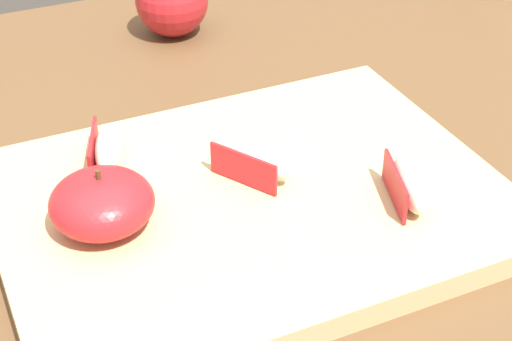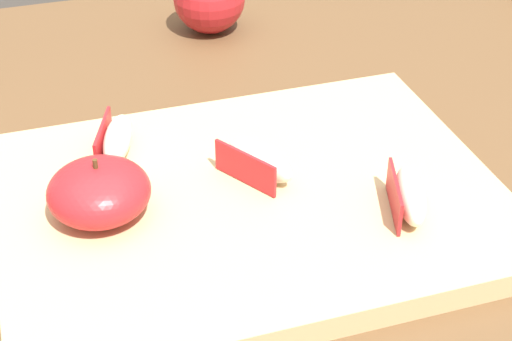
{
  "view_description": "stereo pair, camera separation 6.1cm",
  "coord_description": "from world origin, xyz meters",
  "px_view_note": "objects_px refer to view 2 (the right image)",
  "views": [
    {
      "loc": [
        -0.21,
        -0.46,
        1.12
      ],
      "look_at": [
        0.0,
        -0.0,
        0.77
      ],
      "focal_mm": 57.17,
      "sensor_mm": 36.0,
      "label": 1
    },
    {
      "loc": [
        -0.15,
        -0.48,
        1.12
      ],
      "look_at": [
        0.0,
        -0.0,
        0.77
      ],
      "focal_mm": 57.17,
      "sensor_mm": 36.0,
      "label": 2
    }
  ],
  "objects_px": {
    "apple_wedge_near_knife": "(116,140)",
    "apple_wedge_middle": "(409,196)",
    "cutting_board": "(256,202)",
    "apple_half_skin_up": "(99,192)",
    "apple_wedge_left": "(258,161)"
  },
  "relations": [
    {
      "from": "cutting_board",
      "to": "apple_wedge_near_knife",
      "type": "bearing_deg",
      "value": 137.49
    },
    {
      "from": "apple_wedge_left",
      "to": "apple_wedge_near_knife",
      "type": "bearing_deg",
      "value": 147.07
    },
    {
      "from": "apple_wedge_left",
      "to": "apple_wedge_middle",
      "type": "bearing_deg",
      "value": -39.95
    },
    {
      "from": "apple_wedge_left",
      "to": "apple_wedge_middle",
      "type": "relative_size",
      "value": 0.97
    },
    {
      "from": "cutting_board",
      "to": "apple_half_skin_up",
      "type": "height_order",
      "value": "apple_half_skin_up"
    },
    {
      "from": "apple_half_skin_up",
      "to": "apple_wedge_middle",
      "type": "bearing_deg",
      "value": -16.67
    },
    {
      "from": "cutting_board",
      "to": "apple_wedge_middle",
      "type": "distance_m",
      "value": 0.12
    },
    {
      "from": "apple_half_skin_up",
      "to": "apple_wedge_middle",
      "type": "distance_m",
      "value": 0.23
    },
    {
      "from": "apple_wedge_near_knife",
      "to": "apple_wedge_left",
      "type": "bearing_deg",
      "value": -32.93
    },
    {
      "from": "cutting_board",
      "to": "apple_wedge_left",
      "type": "distance_m",
      "value": 0.03
    },
    {
      "from": "apple_wedge_near_knife",
      "to": "apple_wedge_middle",
      "type": "bearing_deg",
      "value": -36.43
    },
    {
      "from": "apple_wedge_left",
      "to": "apple_wedge_middle",
      "type": "xyz_separation_m",
      "value": [
        0.09,
        -0.08,
        0.0
      ]
    },
    {
      "from": "apple_half_skin_up",
      "to": "apple_wedge_middle",
      "type": "height_order",
      "value": "apple_half_skin_up"
    },
    {
      "from": "cutting_board",
      "to": "apple_half_skin_up",
      "type": "distance_m",
      "value": 0.12
    },
    {
      "from": "apple_half_skin_up",
      "to": "apple_wedge_near_knife",
      "type": "relative_size",
      "value": 1.12
    }
  ]
}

